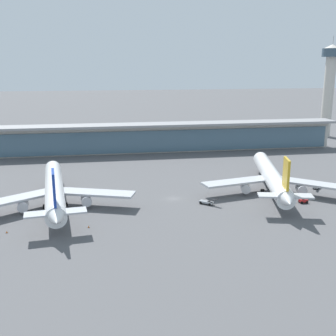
{
  "coord_description": "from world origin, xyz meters",
  "views": [
    {
      "loc": [
        -23.62,
        -133.55,
        45.33
      ],
      "look_at": [
        0.0,
        10.92,
        8.16
      ],
      "focal_mm": 44.16,
      "sensor_mm": 36.0,
      "label": 1
    }
  ],
  "objects_px": {
    "airliner_centre_stand": "(272,177)",
    "service_truck_near_nose_grey": "(207,202)",
    "airliner_left_stand": "(54,190)",
    "service_truck_by_tail_grey": "(317,186)",
    "control_tower": "(329,83)",
    "safety_cone_bravo": "(89,227)",
    "safety_cone_alpha": "(7,232)",
    "service_truck_mid_apron_red": "(303,201)"
  },
  "relations": [
    {
      "from": "airliner_centre_stand",
      "to": "safety_cone_alpha",
      "type": "relative_size",
      "value": 94.11
    },
    {
      "from": "airliner_centre_stand",
      "to": "service_truck_near_nose_grey",
      "type": "height_order",
      "value": "airliner_centre_stand"
    },
    {
      "from": "airliner_left_stand",
      "to": "service_truck_mid_apron_red",
      "type": "xyz_separation_m",
      "value": [
        81.54,
        -10.33,
        -4.72
      ]
    },
    {
      "from": "safety_cone_bravo",
      "to": "safety_cone_alpha",
      "type": "bearing_deg",
      "value": -179.43
    },
    {
      "from": "service_truck_by_tail_grey",
      "to": "control_tower",
      "type": "relative_size",
      "value": 0.1
    },
    {
      "from": "airliner_centre_stand",
      "to": "control_tower",
      "type": "bearing_deg",
      "value": 52.67
    },
    {
      "from": "airliner_left_stand",
      "to": "service_truck_mid_apron_red",
      "type": "height_order",
      "value": "airliner_left_stand"
    },
    {
      "from": "service_truck_near_nose_grey",
      "to": "safety_cone_alpha",
      "type": "relative_size",
      "value": 8.58
    },
    {
      "from": "service_truck_by_tail_grey",
      "to": "service_truck_mid_apron_red",
      "type": "bearing_deg",
      "value": -131.41
    },
    {
      "from": "service_truck_by_tail_grey",
      "to": "safety_cone_bravo",
      "type": "xyz_separation_m",
      "value": [
        -83.39,
        -24.9,
        -0.49
      ]
    },
    {
      "from": "service_truck_mid_apron_red",
      "to": "airliner_left_stand",
      "type": "bearing_deg",
      "value": 172.78
    },
    {
      "from": "airliner_centre_stand",
      "to": "safety_cone_alpha",
      "type": "height_order",
      "value": "airliner_centre_stand"
    },
    {
      "from": "airliner_left_stand",
      "to": "safety_cone_alpha",
      "type": "xyz_separation_m",
      "value": [
        -11.01,
        -20.69,
        -5.27
      ]
    },
    {
      "from": "safety_cone_bravo",
      "to": "airliner_centre_stand",
      "type": "bearing_deg",
      "value": 20.2
    },
    {
      "from": "service_truck_by_tail_grey",
      "to": "safety_cone_bravo",
      "type": "relative_size",
      "value": 8.46
    },
    {
      "from": "airliner_left_stand",
      "to": "control_tower",
      "type": "distance_m",
      "value": 193.27
    },
    {
      "from": "airliner_left_stand",
      "to": "airliner_centre_stand",
      "type": "xyz_separation_m",
      "value": [
        75.89,
        3.35,
        0.0
      ]
    },
    {
      "from": "service_truck_by_tail_grey",
      "to": "service_truck_near_nose_grey",
      "type": "bearing_deg",
      "value": -166.4
    },
    {
      "from": "airliner_left_stand",
      "to": "safety_cone_bravo",
      "type": "xyz_separation_m",
      "value": [
        11.17,
        -20.47,
        -5.27
      ]
    },
    {
      "from": "service_truck_near_nose_grey",
      "to": "control_tower",
      "type": "xyz_separation_m",
      "value": [
        107.4,
        115.93,
        32.9
      ]
    },
    {
      "from": "airliner_left_stand",
      "to": "safety_cone_alpha",
      "type": "distance_m",
      "value": 24.02
    },
    {
      "from": "service_truck_near_nose_grey",
      "to": "safety_cone_bravo",
      "type": "distance_m",
      "value": 40.72
    },
    {
      "from": "airliner_centre_stand",
      "to": "service_truck_near_nose_grey",
      "type": "relative_size",
      "value": 10.97
    },
    {
      "from": "service_truck_near_nose_grey",
      "to": "safety_cone_alpha",
      "type": "bearing_deg",
      "value": -166.77
    },
    {
      "from": "service_truck_near_nose_grey",
      "to": "service_truck_mid_apron_red",
      "type": "xyz_separation_m",
      "value": [
        32.13,
        -3.83,
        0.07
      ]
    },
    {
      "from": "service_truck_by_tail_grey",
      "to": "control_tower",
      "type": "height_order",
      "value": "control_tower"
    },
    {
      "from": "airliner_left_stand",
      "to": "airliner_centre_stand",
      "type": "distance_m",
      "value": 75.96
    },
    {
      "from": "airliner_left_stand",
      "to": "airliner_centre_stand",
      "type": "height_order",
      "value": "same"
    },
    {
      "from": "airliner_centre_stand",
      "to": "control_tower",
      "type": "height_order",
      "value": "control_tower"
    },
    {
      "from": "airliner_left_stand",
      "to": "service_truck_mid_apron_red",
      "type": "relative_size",
      "value": 22.26
    },
    {
      "from": "control_tower",
      "to": "airliner_left_stand",
      "type": "bearing_deg",
      "value": -145.09
    },
    {
      "from": "airliner_centre_stand",
      "to": "service_truck_by_tail_grey",
      "type": "height_order",
      "value": "airliner_centre_stand"
    },
    {
      "from": "service_truck_mid_apron_red",
      "to": "safety_cone_alpha",
      "type": "bearing_deg",
      "value": -173.61
    },
    {
      "from": "safety_cone_alpha",
      "to": "airliner_left_stand",
      "type": "bearing_deg",
      "value": 61.98
    },
    {
      "from": "service_truck_by_tail_grey",
      "to": "control_tower",
      "type": "bearing_deg",
      "value": 59.34
    },
    {
      "from": "airliner_left_stand",
      "to": "safety_cone_bravo",
      "type": "bearing_deg",
      "value": -61.39
    },
    {
      "from": "service_truck_by_tail_grey",
      "to": "safety_cone_alpha",
      "type": "height_order",
      "value": "service_truck_by_tail_grey"
    },
    {
      "from": "service_truck_mid_apron_red",
      "to": "safety_cone_alpha",
      "type": "relative_size",
      "value": 4.28
    },
    {
      "from": "service_truck_mid_apron_red",
      "to": "safety_cone_bravo",
      "type": "bearing_deg",
      "value": -171.8
    },
    {
      "from": "control_tower",
      "to": "service_truck_by_tail_grey",
      "type": "bearing_deg",
      "value": -120.66
    },
    {
      "from": "control_tower",
      "to": "safety_cone_alpha",
      "type": "xyz_separation_m",
      "value": [
        -167.81,
        -130.12,
        -33.39
      ]
    },
    {
      "from": "airliner_left_stand",
      "to": "service_truck_near_nose_grey",
      "type": "distance_m",
      "value": 50.06
    }
  ]
}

